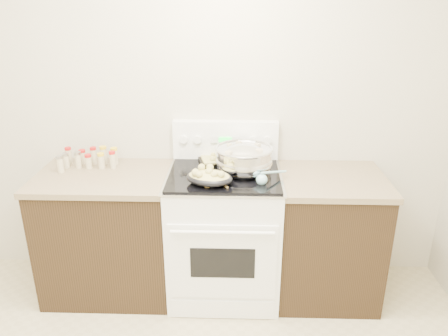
{
  "coord_description": "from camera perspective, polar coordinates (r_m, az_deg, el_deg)",
  "views": [
    {
      "loc": [
        0.44,
        -1.31,
        2.07
      ],
      "look_at": [
        0.35,
        1.37,
        1.0
      ],
      "focal_mm": 35.0,
      "sensor_mm": 36.0,
      "label": 1
    }
  ],
  "objects": [
    {
      "name": "room_shell",
      "position": [
        1.42,
        -16.13,
        6.1
      ],
      "size": [
        4.1,
        3.6,
        2.75
      ],
      "color": "beige",
      "rests_on": "ground"
    },
    {
      "name": "roasting_pan",
      "position": [
        2.76,
        -1.96,
        -1.18
      ],
      "size": [
        0.35,
        0.28,
        0.11
      ],
      "color": "black",
      "rests_on": "kitchen_range"
    },
    {
      "name": "blue_ladle",
      "position": [
        2.79,
        5.17,
        -1.39
      ],
      "size": [
        0.21,
        0.19,
        0.09
      ],
      "color": "#88C1CC",
      "rests_on": "kitchen_range"
    },
    {
      "name": "wooden_spoon",
      "position": [
        2.77,
        -1.7,
        -1.95
      ],
      "size": [
        0.16,
        0.25,
        0.04
      ],
      "color": "#AB894E",
      "rests_on": "kitchen_range"
    },
    {
      "name": "kitchen_range",
      "position": [
        3.15,
        0.03,
        -8.27
      ],
      "size": [
        0.78,
        0.73,
        1.22
      ],
      "color": "white",
      "rests_on": "ground"
    },
    {
      "name": "baking_sheet",
      "position": [
        3.16,
        -0.12,
        1.24
      ],
      "size": [
        0.4,
        0.32,
        0.06
      ],
      "color": "black",
      "rests_on": "kitchen_range"
    },
    {
      "name": "counter_right",
      "position": [
        3.24,
        13.22,
        -8.65
      ],
      "size": [
        0.73,
        0.67,
        0.92
      ],
      "color": "black",
      "rests_on": "ground"
    },
    {
      "name": "counter_left",
      "position": [
        3.3,
        -14.67,
        -8.16
      ],
      "size": [
        0.93,
        0.67,
        0.92
      ],
      "color": "black",
      "rests_on": "ground"
    },
    {
      "name": "spice_jars",
      "position": [
        3.26,
        -17.23,
        1.21
      ],
      "size": [
        0.39,
        0.22,
        0.13
      ],
      "color": "#BFB28C",
      "rests_on": "counter_left"
    },
    {
      "name": "mixing_bowl",
      "position": [
        2.93,
        2.62,
        1.09
      ],
      "size": [
        0.49,
        0.49,
        0.23
      ],
      "color": "silver",
      "rests_on": "kitchen_range"
    }
  ]
}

